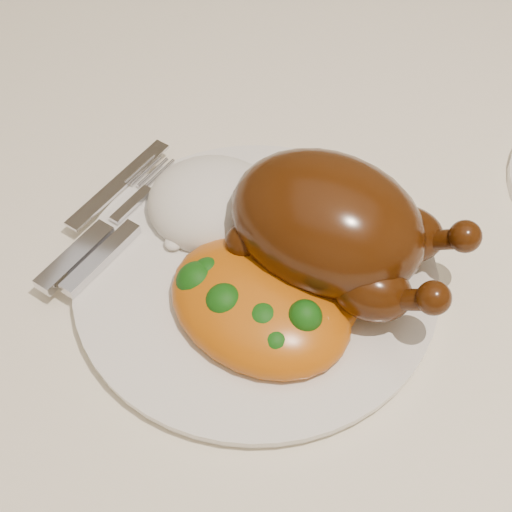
# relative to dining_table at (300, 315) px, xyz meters

# --- Properties ---
(dining_table) EXTENTS (1.60, 0.90, 0.76)m
(dining_table) POSITION_rel_dining_table_xyz_m (0.00, 0.00, 0.00)
(dining_table) COLOR brown
(dining_table) RESTS_ON floor
(tablecloth) EXTENTS (1.73, 1.03, 0.18)m
(tablecloth) POSITION_rel_dining_table_xyz_m (0.00, 0.00, 0.07)
(tablecloth) COLOR white
(tablecloth) RESTS_ON dining_table
(dinner_plate) EXTENTS (0.30, 0.30, 0.01)m
(dinner_plate) POSITION_rel_dining_table_xyz_m (-0.03, -0.05, 0.11)
(dinner_plate) COLOR white
(dinner_plate) RESTS_ON tablecloth
(roast_chicken) EXTENTS (0.20, 0.15, 0.10)m
(roast_chicken) POSITION_rel_dining_table_xyz_m (0.02, -0.02, 0.16)
(roast_chicken) COLOR #431C07
(roast_chicken) RESTS_ON dinner_plate
(rice_mound) EXTENTS (0.12, 0.11, 0.06)m
(rice_mound) POSITION_rel_dining_table_xyz_m (-0.08, 0.00, 0.13)
(rice_mound) COLOR white
(rice_mound) RESTS_ON dinner_plate
(mac_and_cheese) EXTENTS (0.17, 0.15, 0.06)m
(mac_and_cheese) POSITION_rel_dining_table_xyz_m (-0.01, -0.08, 0.13)
(mac_and_cheese) COLOR #D0610D
(mac_and_cheese) RESTS_ON dinner_plate
(cutlery) EXTENTS (0.06, 0.18, 0.01)m
(cutlery) POSITION_rel_dining_table_xyz_m (-0.16, -0.05, 0.12)
(cutlery) COLOR silver
(cutlery) RESTS_ON dinner_plate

